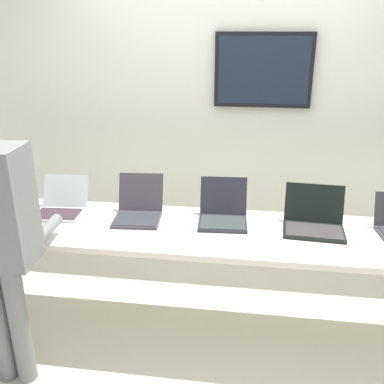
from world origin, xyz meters
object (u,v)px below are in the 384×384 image
laptop_station_1 (61,205)px  laptop_station_2 (139,209)px  workbench (205,235)px  laptop_station_4 (314,220)px  laptop_station_3 (223,212)px

laptop_station_1 → laptop_station_2: laptop_station_2 is taller
workbench → laptop_station_4: laptop_station_4 is taller
workbench → laptop_station_2: 0.50m
workbench → laptop_station_1: 1.05m
laptop_station_2 → laptop_station_3: bearing=2.4°
laptop_station_2 → laptop_station_4: (1.17, -0.02, -0.00)m
laptop_station_2 → workbench: bearing=-15.4°
workbench → laptop_station_4: bearing=9.1°
workbench → laptop_station_1: laptop_station_1 is taller
laptop_station_2 → laptop_station_3: laptop_station_2 is taller
laptop_station_3 → laptop_station_4: size_ratio=0.94×
laptop_station_1 → laptop_station_4: (1.74, -0.02, 0.01)m
laptop_station_1 → laptop_station_4: laptop_station_4 is taller
laptop_station_1 → laptop_station_4: size_ratio=0.92×
laptop_station_2 → laptop_station_3: 0.58m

